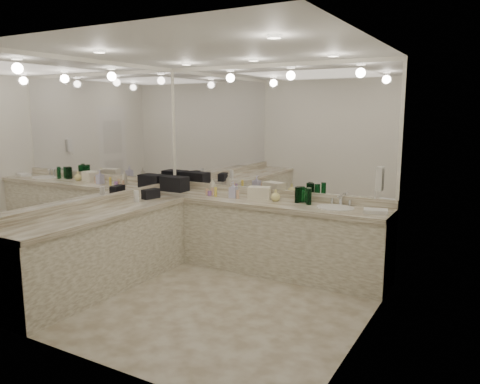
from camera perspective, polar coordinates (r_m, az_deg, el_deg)
The scene contains 36 objects.
floor at distance 5.15m, azimuth -3.56°, elevation -13.13°, with size 3.20×3.20×0.00m, color beige.
ceiling at distance 4.78m, azimuth -3.91°, elevation 16.92°, with size 3.20×3.20×0.00m, color white.
wall_back at distance 6.09m, azimuth 4.03°, elevation 3.15°, with size 3.20×0.02×2.60m, color white.
wall_left at distance 5.82m, azimuth -17.04°, elevation 2.42°, with size 0.02×3.00×2.60m, color white.
wall_right at distance 4.15m, azimuth 15.09°, elevation -0.36°, with size 0.02×3.00×2.60m, color white.
vanity_back_base at distance 6.00m, azimuth 2.68°, elevation -5.52°, with size 3.20×0.60×0.84m, color silver.
vanity_back_top at distance 5.89m, azimuth 2.68°, elevation -1.32°, with size 3.20×0.64×0.06m, color beige.
vanity_left_base at distance 5.59m, azimuth -16.68°, elevation -7.11°, with size 0.60×2.40×0.84m, color silver.
vanity_left_top at distance 5.47m, azimuth -16.84°, elevation -2.61°, with size 0.64×2.42×0.06m, color beige.
backsplash_back at distance 6.13m, azimuth 3.91°, elevation -0.12°, with size 3.20×0.04×0.10m, color beige.
backsplash_left at distance 5.86m, azimuth -16.73°, elevation -0.98°, with size 0.04×3.00×0.10m, color beige.
mirror_back at distance 6.05m, azimuth 4.03°, elevation 7.61°, with size 3.12×0.01×1.55m, color white.
mirror_left at distance 5.77m, azimuth -17.19°, elevation 7.09°, with size 0.01×2.92×1.55m, color white.
sink at distance 5.54m, azimuth 11.53°, elevation -1.96°, with size 0.44×0.44×0.03m, color white.
faucet at distance 5.72m, azimuth 12.21°, elevation -0.84°, with size 0.24×0.16×0.14m, color silver.
wall_phone at distance 4.83m, azimuth 16.70°, elevation 1.57°, with size 0.06×0.10×0.24m, color white.
door at distance 3.74m, azimuth 12.77°, elevation -5.31°, with size 0.02×0.82×2.10m, color white.
black_toiletry_bag at distance 6.62m, azimuth -7.99°, elevation 1.02°, with size 0.36×0.23×0.21m, color black.
black_bag_spill at distance 6.10m, azimuth -10.83°, elevation -0.21°, with size 0.10×0.23×0.12m, color black.
cream_cosmetic_case at distance 5.97m, azimuth 2.38°, elevation -0.07°, with size 0.28×0.17×0.16m, color beige.
hand_towel at distance 5.37m, azimuth 16.20°, elevation -2.24°, with size 0.26×0.17×0.04m, color white.
lotion_left at distance 5.90m, azimuth -12.52°, elevation -0.50°, with size 0.06×0.06×0.15m, color white.
soap_bottle_a at distance 6.33m, azimuth -3.37°, elevation 0.76°, with size 0.09×0.09×0.22m, color beige.
soap_bottle_b at distance 6.03m, azimuth -0.82°, elevation 0.27°, with size 0.10×0.10×0.21m, color silver.
soap_bottle_c at distance 5.83m, azimuth 4.37°, elevation -0.38°, with size 0.12×0.12×0.15m, color #F8EB8D.
green_bottle_0 at distance 5.75m, azimuth 6.99°, elevation -0.35°, with size 0.06×0.06×0.20m, color #09461B.
green_bottle_1 at distance 5.79m, azimuth 7.62°, elevation -0.29°, with size 0.06×0.06×0.20m, color #09461B.
green_bottle_2 at distance 5.66m, azimuth 8.41°, elevation -0.54°, with size 0.06×0.06×0.20m, color #09461B.
green_bottle_3 at distance 5.79m, azimuth 7.18°, elevation -0.29°, with size 0.07×0.07×0.19m, color #09461B.
green_bottle_4 at distance 5.76m, azimuth 8.31°, elevation -0.39°, with size 0.07×0.07×0.19m, color #09461B.
amenity_bottle_0 at distance 5.98m, azimuth -0.28°, elevation -0.29°, with size 0.04×0.04×0.11m, color #E0B28C.
amenity_bottle_1 at distance 6.25m, azimuth -3.39°, elevation 0.08°, with size 0.04×0.04×0.10m, color #E0B28C.
amenity_bottle_2 at distance 6.20m, azimuth -3.73°, elevation -0.16°, with size 0.05×0.05×0.06m, color #9966B2.
amenity_bottle_3 at distance 6.13m, azimuth -2.99°, elevation 0.02°, with size 0.04×0.04×0.13m, color #F2D84C.
amenity_bottle_4 at distance 6.30m, azimuth -4.04°, elevation 0.06°, with size 0.04×0.04×0.08m, color #E0B28C.
amenity_bottle_5 at distance 6.02m, azimuth -0.65°, elevation -0.28°, with size 0.04×0.04×0.10m, color #F2D84C.
Camera 1 is at (2.60, -3.96, 2.02)m, focal length 35.00 mm.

